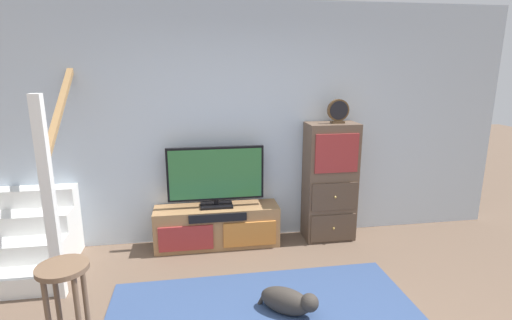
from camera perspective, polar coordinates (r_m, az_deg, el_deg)
name	(u,v)px	position (r m, az deg, el deg)	size (l,w,h in m)	color
back_wall	(240,125)	(4.48, -2.42, 5.18)	(6.40, 0.12, 2.70)	silver
media_console	(217,226)	(4.51, -5.71, -9.64)	(1.40, 0.38, 0.46)	#997047
television	(216,175)	(4.33, -5.91, -2.24)	(1.07, 0.22, 0.69)	black
side_cabinet	(330,182)	(4.62, 10.78, -3.20)	(0.58, 0.38, 1.38)	brown
desk_clock	(338,111)	(4.46, 11.95, 7.00)	(0.24, 0.08, 0.27)	#4C3823
staircase	(33,226)	(4.78, -29.86, -8.33)	(1.00, 1.36, 2.20)	white
bar_stool_near	(65,290)	(3.07, -26.15, -16.75)	(0.34, 0.34, 0.72)	brown
dog	(289,301)	(3.44, 4.80, -19.89)	(0.48, 0.42, 0.23)	#332D28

